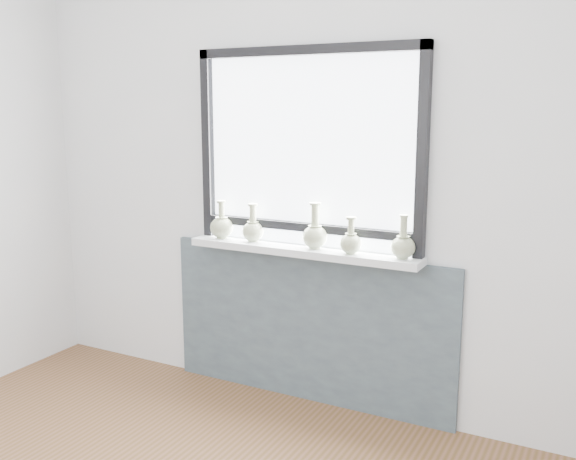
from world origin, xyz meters
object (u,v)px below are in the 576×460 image
at_px(vase_b, 253,229).
at_px(vase_d, 351,242).
at_px(vase_c, 315,234).
at_px(vase_a, 222,226).
at_px(vase_e, 403,245).
at_px(windowsill, 302,251).

relative_size(vase_b, vase_d, 1.11).
xyz_separation_m(vase_c, vase_d, (0.22, -0.03, -0.01)).
bearing_deg(vase_a, vase_e, -0.19).
distance_m(windowsill, vase_b, 0.32).
relative_size(vase_a, vase_c, 0.88).
height_order(windowsill, vase_b, vase_b).
bearing_deg(vase_b, vase_e, -0.59).
height_order(vase_a, vase_c, vase_c).
height_order(vase_a, vase_d, vase_a).
height_order(windowsill, vase_a, vase_a).
height_order(vase_d, vase_e, vase_e).
distance_m(vase_a, vase_e, 1.07).
relative_size(windowsill, vase_e, 6.03).
height_order(vase_b, vase_e, vase_e).
bearing_deg(vase_d, vase_e, 4.42).
height_order(windowsill, vase_d, vase_d).
bearing_deg(vase_e, vase_d, -175.58).
xyz_separation_m(vase_a, vase_c, (0.59, 0.00, 0.01)).
xyz_separation_m(windowsill, vase_d, (0.29, -0.03, 0.08)).
xyz_separation_m(vase_a, vase_e, (1.07, -0.00, -0.00)).
xyz_separation_m(vase_c, vase_e, (0.48, -0.01, -0.01)).
distance_m(vase_a, vase_d, 0.80).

